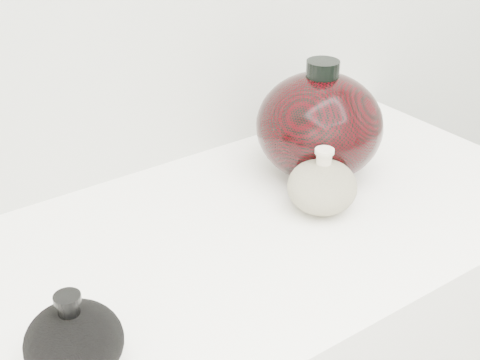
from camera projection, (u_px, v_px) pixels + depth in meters
black_gourd_vase at (74, 342)px, 0.71m from camera, size 0.13×0.13×0.10m
cream_gourd_vase at (322, 186)px, 1.00m from camera, size 0.13×0.13×0.10m
right_round_pot at (319, 125)px, 1.08m from camera, size 0.26×0.26×0.20m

